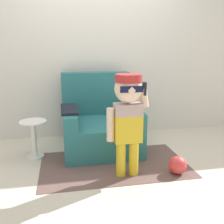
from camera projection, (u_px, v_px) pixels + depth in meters
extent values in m
plane|color=beige|center=(102.00, 151.00, 3.43)|extent=(10.00, 10.00, 0.00)
cube|color=silver|center=(93.00, 49.00, 3.86)|extent=(10.00, 0.05, 2.60)
cube|color=#286B70|center=(100.00, 135.00, 3.49)|extent=(0.96, 1.05, 0.39)
cube|color=#286B70|center=(95.00, 93.00, 3.78)|extent=(0.96, 0.21, 0.60)
cube|color=#286B70|center=(69.00, 117.00, 3.25)|extent=(0.16, 0.84, 0.18)
cube|color=#286B70|center=(131.00, 114.00, 3.40)|extent=(0.16, 0.84, 0.18)
cube|color=black|center=(69.00, 109.00, 3.23)|extent=(0.20, 0.58, 0.03)
cylinder|color=gold|center=(121.00, 159.00, 2.73)|extent=(0.10, 0.10, 0.38)
cylinder|color=gold|center=(134.00, 158.00, 2.76)|extent=(0.10, 0.10, 0.38)
cube|color=gold|center=(128.00, 128.00, 2.67)|extent=(0.28, 0.16, 0.28)
cube|color=#B29993|center=(128.00, 109.00, 2.62)|extent=(0.28, 0.16, 0.12)
sphere|color=beige|center=(128.00, 89.00, 2.57)|extent=(0.28, 0.28, 0.28)
cylinder|color=#B22828|center=(128.00, 78.00, 2.55)|extent=(0.26, 0.26, 0.08)
cube|color=#B22828|center=(125.00, 80.00, 2.68)|extent=(0.16, 0.13, 0.01)
cube|color=#0F1433|center=(132.00, 89.00, 2.45)|extent=(0.22, 0.01, 0.06)
cylinder|color=beige|center=(110.00, 125.00, 2.62)|extent=(0.08, 0.08, 0.34)
cylinder|color=beige|center=(144.00, 98.00, 2.63)|extent=(0.11, 0.08, 0.20)
cube|color=black|center=(144.00, 89.00, 2.58)|extent=(0.02, 0.07, 0.13)
cylinder|color=white|center=(36.00, 156.00, 3.25)|extent=(0.21, 0.21, 0.02)
cylinder|color=white|center=(34.00, 140.00, 3.20)|extent=(0.06, 0.06, 0.45)
cylinder|color=white|center=(33.00, 122.00, 3.14)|extent=(0.32, 0.32, 0.02)
cube|color=brown|center=(114.00, 164.00, 3.04)|extent=(1.68, 1.01, 0.01)
sphere|color=#D13838|center=(178.00, 165.00, 2.80)|extent=(0.19, 0.19, 0.19)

